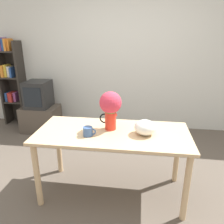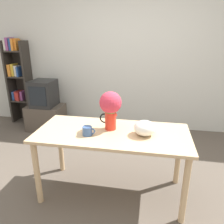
# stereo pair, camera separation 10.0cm
# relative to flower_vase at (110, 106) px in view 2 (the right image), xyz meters

# --- Properties ---
(ground_plane) EXTENTS (12.00, 12.00, 0.00)m
(ground_plane) POSITION_rel_flower_vase_xyz_m (0.02, -0.06, -1.00)
(ground_plane) COLOR brown
(wall_back) EXTENTS (8.00, 0.05, 2.60)m
(wall_back) POSITION_rel_flower_vase_xyz_m (0.02, 1.89, 0.30)
(wall_back) COLOR silver
(wall_back) RESTS_ON ground_plane
(table) EXTENTS (1.57, 0.72, 0.74)m
(table) POSITION_rel_flower_vase_xyz_m (0.03, -0.07, -0.35)
(table) COLOR tan
(table) RESTS_ON ground_plane
(flower_vase) EXTENTS (0.23, 0.23, 0.41)m
(flower_vase) POSITION_rel_flower_vase_xyz_m (0.00, 0.00, 0.00)
(flower_vase) COLOR red
(flower_vase) RESTS_ON table
(coffee_mug) EXTENTS (0.13, 0.10, 0.09)m
(coffee_mug) POSITION_rel_flower_vase_xyz_m (-0.20, -0.19, -0.21)
(coffee_mug) COLOR #385689
(coffee_mug) RESTS_ON table
(white_bowl) EXTENTS (0.22, 0.22, 0.15)m
(white_bowl) POSITION_rel_flower_vase_xyz_m (0.36, -0.08, -0.18)
(white_bowl) COLOR silver
(white_bowl) RESTS_ON table
(tv_stand) EXTENTS (0.64, 0.46, 0.46)m
(tv_stand) POSITION_rel_flower_vase_xyz_m (-1.50, 1.44, -0.77)
(tv_stand) COLOR #4C4238
(tv_stand) RESTS_ON ground_plane
(tv_set) EXTENTS (0.40, 0.44, 0.47)m
(tv_set) POSITION_rel_flower_vase_xyz_m (-1.50, 1.43, -0.31)
(tv_set) COLOR black
(tv_set) RESTS_ON tv_stand
(bookshelf) EXTENTS (0.42, 0.29, 1.64)m
(bookshelf) POSITION_rel_flower_vase_xyz_m (-2.15, 1.74, -0.09)
(bookshelf) COLOR #2D2823
(bookshelf) RESTS_ON ground_plane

